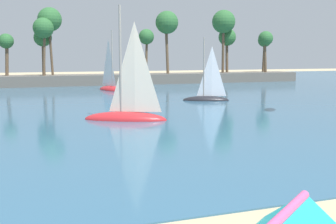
% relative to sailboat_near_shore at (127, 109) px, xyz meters
% --- Properties ---
extents(sea, '(220.00, 100.14, 0.06)m').
position_rel_sailboat_near_shore_xyz_m(sea, '(-1.86, 30.15, -0.88)').
color(sea, '#33607F').
rests_on(sea, ground).
extents(palm_headland, '(89.61, 6.13, 13.42)m').
position_rel_sailboat_near_shore_xyz_m(palm_headland, '(-1.05, 40.20, 3.35)').
color(palm_headland, '#605B54').
rests_on(palm_headland, ground).
extents(sailboat_near_shore, '(6.70, 4.56, 9.42)m').
position_rel_sailboat_near_shore_xyz_m(sailboat_near_shore, '(0.00, 0.00, 0.00)').
color(sailboat_near_shore, red).
rests_on(sailboat_near_shore, sea).
extents(sailboat_toward_headland, '(3.74, 6.61, 9.18)m').
position_rel_sailboat_near_shore_xyz_m(sailboat_toward_headland, '(4.49, 27.87, -0.02)').
color(sailboat_toward_headland, red).
rests_on(sailboat_toward_headland, sea).
extents(sailboat_far_left, '(5.36, 3.38, 7.47)m').
position_rel_sailboat_near_shore_xyz_m(sailboat_far_left, '(11.75, 10.76, -0.18)').
color(sailboat_far_left, black).
rests_on(sailboat_far_left, sea).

